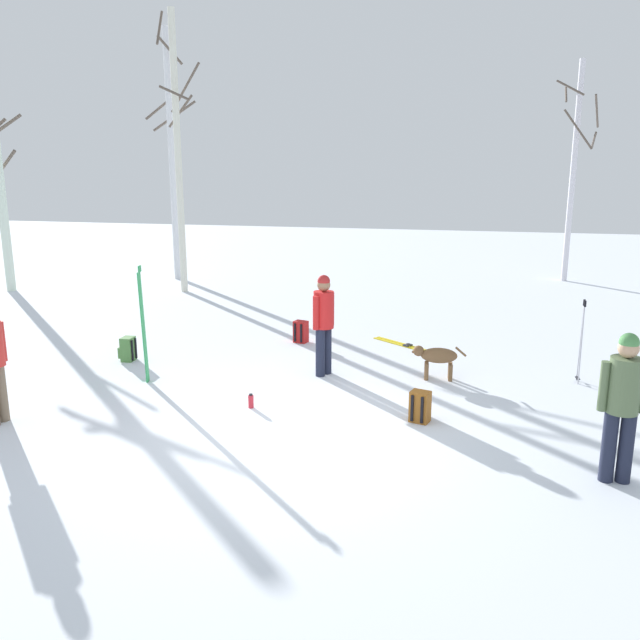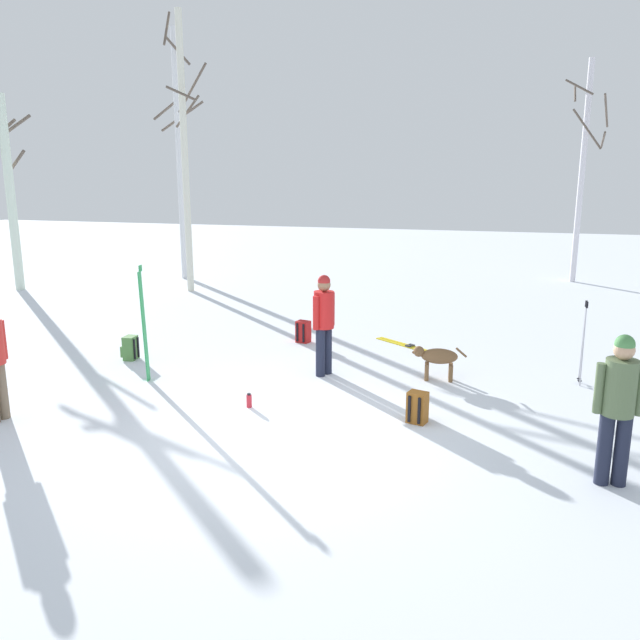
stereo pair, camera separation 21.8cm
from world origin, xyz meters
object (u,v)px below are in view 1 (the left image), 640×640
Objects in this scene: backpack_0 at (128,349)px; backpack_2 at (420,407)px; person_0 at (623,398)px; backpack_1 at (301,332)px; dog at (436,357)px; birch_tree_2 at (178,151)px; ski_pair_lying_0 at (409,346)px; ski_poles_0 at (581,339)px; person_1 at (324,318)px; birch_tree_3 at (574,168)px; birch_tree_0 at (0,188)px; birch_tree_1 at (172,154)px; water_bottle_0 at (251,401)px; ski_pair_planted_0 at (143,326)px.

backpack_0 is 1.00× the size of backpack_2.
person_0 is 3.90× the size of backpack_1.
birch_tree_2 reaches higher than dog.
person_0 reaches higher than ski_pair_lying_0.
ski_poles_0 is 3.12× the size of backpack_1.
backpack_0 is 5.69m from backpack_2.
birch_tree_3 is (5.07, 10.99, 2.45)m from person_1.
birch_tree_0 is 0.72× the size of birch_tree_1.
water_bottle_0 is (-1.89, -3.88, 0.09)m from ski_pair_lying_0.
ski_pair_planted_0 is 4.40× the size of backpack_2.
birch_tree_0 reaches higher than backpack_1.
backpack_2 is at bearing -135.31° from ski_poles_0.
ski_pair_planted_0 is 0.36× the size of birch_tree_0.
person_1 is 4.19m from ski_poles_0.
ski_pair_planted_0 is 10.40m from birch_tree_0.
person_1 is 0.26× the size of birch_tree_3.
water_bottle_0 is at bearing -85.74° from backpack_1.
birch_tree_0 is (-12.37, 7.10, 2.67)m from backpack_2.
ski_pair_planted_0 is 2.31m from water_bottle_0.
birch_tree_0 reaches higher than ski_pair_planted_0.
backpack_2 is (-2.35, -2.33, -0.52)m from ski_poles_0.
backpack_1 is 1.00× the size of backpack_2.
person_1 is (-4.07, 2.95, 0.00)m from person_0.
backpack_0 reaches higher than water_bottle_0.
backpack_1 is 0.06× the size of birch_tree_1.
birch_tree_3 reaches higher than water_bottle_0.
water_bottle_0 is 0.03× the size of birch_tree_1.
person_1 is at bearing -64.13° from backpack_1.
backpack_2 is at bearing -7.35° from ski_pair_planted_0.
ski_pair_planted_0 is 4.40× the size of backpack_1.
backpack_0 is 0.08× the size of birch_tree_0.
birch_tree_0 reaches higher than person_1.
birch_tree_2 reaches higher than birch_tree_1.
dog is 2.03m from ski_pair_lying_0.
backpack_1 is 0.07× the size of birch_tree_3.
dog reaches higher than backpack_1.
ski_pair_lying_0 is 9.04m from birch_tree_2.
person_1 is at bearing 69.60° from water_bottle_0.
birch_tree_1 is at bearing 39.43° from birch_tree_0.
backpack_1 is at bearing 36.39° from backpack_0.
ski_pair_lying_0 is at bearing 39.45° from ski_pair_planted_0.
water_bottle_0 is (2.99, -1.71, -0.11)m from backpack_0.
backpack_1 is (-5.08, 1.32, -0.52)m from ski_poles_0.
birch_tree_0 is (-7.87, 6.52, 1.92)m from ski_pair_planted_0.
person_0 is 0.23× the size of birch_tree_2.
birch_tree_0 is (-11.80, 3.29, 2.87)m from ski_pair_lying_0.
person_0 is at bearing -91.14° from ski_poles_0.
ski_pair_lying_0 is 0.29× the size of birch_tree_0.
birch_tree_3 reaches higher than dog.
ski_pair_lying_0 is 3.86m from backpack_2.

